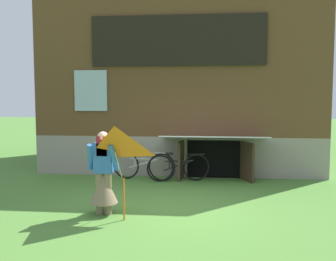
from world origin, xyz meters
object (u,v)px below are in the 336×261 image
Objects in this scene: kite at (115,150)px; bicycle_silver at (144,165)px; bicycle_black at (178,167)px; person at (103,180)px.

bicycle_silver is at bearing 91.59° from kite.
kite is 3.65m from bicycle_black.
kite is at bearing -78.05° from bicycle_silver.
kite reaches higher than person.
bicycle_silver is (-0.91, 0.06, 0.02)m from bicycle_black.
person is 0.91× the size of bicycle_silver.
person reaches higher than bicycle_black.
kite is at bearing -76.33° from person.
kite is 3.62m from bicycle_silver.
kite reaches higher than bicycle_silver.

